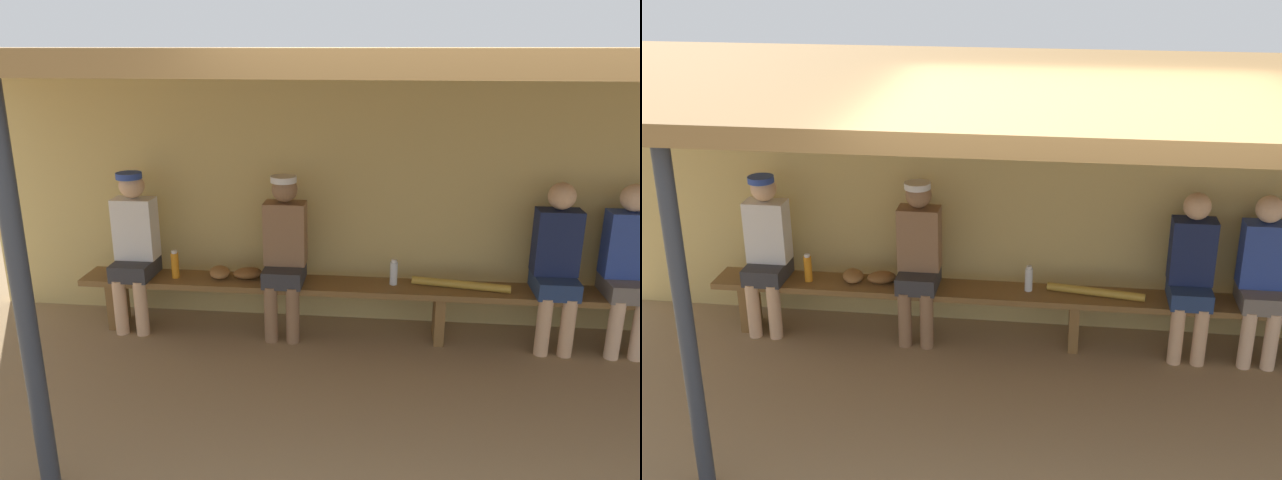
# 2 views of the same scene
# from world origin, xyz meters

# --- Properties ---
(ground_plane) EXTENTS (24.00, 24.00, 0.00)m
(ground_plane) POSITION_xyz_m (0.00, 0.00, 0.00)
(ground_plane) COLOR #937754
(back_wall) EXTENTS (8.00, 0.20, 2.20)m
(back_wall) POSITION_xyz_m (0.00, 2.00, 1.10)
(back_wall) COLOR tan
(back_wall) RESTS_ON ground
(dugout_roof) EXTENTS (8.00, 2.80, 0.12)m
(dugout_roof) POSITION_xyz_m (0.00, 0.70, 2.26)
(dugout_roof) COLOR olive
(dugout_roof) RESTS_ON back_wall
(support_post) EXTENTS (0.10, 0.10, 2.20)m
(support_post) POSITION_xyz_m (-2.22, -0.55, 1.10)
(support_post) COLOR #2D333D
(support_post) RESTS_ON ground
(bench) EXTENTS (6.00, 0.36, 0.46)m
(bench) POSITION_xyz_m (0.00, 1.55, 0.39)
(bench) COLOR brown
(bench) RESTS_ON ground
(player_middle) EXTENTS (0.34, 0.42, 1.34)m
(player_middle) POSITION_xyz_m (-2.56, 1.55, 0.75)
(player_middle) COLOR #333338
(player_middle) RESTS_ON ground
(player_near_post) EXTENTS (0.34, 0.42, 1.34)m
(player_near_post) POSITION_xyz_m (-1.28, 1.55, 0.75)
(player_near_post) COLOR #333338
(player_near_post) RESTS_ON ground
(player_rightmost) EXTENTS (0.34, 0.42, 1.34)m
(player_rightmost) POSITION_xyz_m (0.88, 1.55, 0.73)
(player_rightmost) COLOR navy
(player_rightmost) RESTS_ON ground
(player_leftmost) EXTENTS (0.34, 0.42, 1.34)m
(player_leftmost) POSITION_xyz_m (1.42, 1.55, 0.73)
(player_leftmost) COLOR slate
(player_leftmost) RESTS_ON ground
(water_bottle_clear) EXTENTS (0.06, 0.06, 0.24)m
(water_bottle_clear) POSITION_xyz_m (-2.21, 1.53, 0.57)
(water_bottle_clear) COLOR orange
(water_bottle_clear) RESTS_ON bench
(water_bottle_blue) EXTENTS (0.06, 0.06, 0.22)m
(water_bottle_blue) POSITION_xyz_m (-0.38, 1.58, 0.56)
(water_bottle_blue) COLOR silver
(water_bottle_blue) RESTS_ON bench
(baseball_glove_tan) EXTENTS (0.27, 0.22, 0.09)m
(baseball_glove_tan) POSITION_xyz_m (-1.60, 1.58, 0.51)
(baseball_glove_tan) COLOR brown
(baseball_glove_tan) RESTS_ON bench
(baseball_glove_dark_brown) EXTENTS (0.24, 0.28, 0.09)m
(baseball_glove_dark_brown) POSITION_xyz_m (-1.84, 1.58, 0.51)
(baseball_glove_dark_brown) COLOR olive
(baseball_glove_dark_brown) RESTS_ON bench
(baseball_bat) EXTENTS (0.78, 0.19, 0.07)m
(baseball_bat) POSITION_xyz_m (0.16, 1.55, 0.49)
(baseball_bat) COLOR #B28C33
(baseball_bat) RESTS_ON bench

